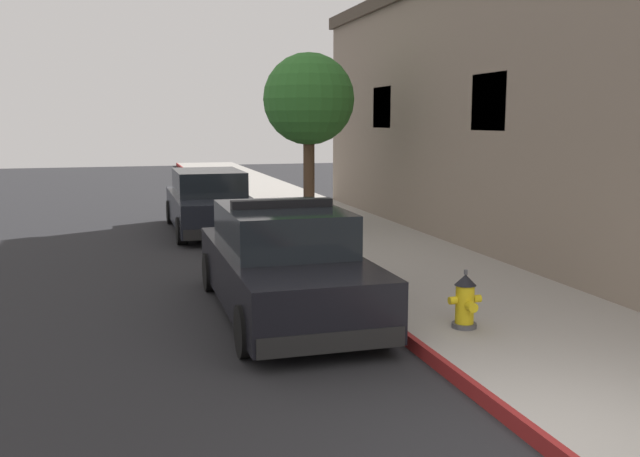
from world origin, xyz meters
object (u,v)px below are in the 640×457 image
parked_car_silver_ahead (209,203)px  fire_hydrant (465,301)px  street_tree (309,100)px  police_cruiser (283,264)px

parked_car_silver_ahead → fire_hydrant: (2.05, -9.82, -0.22)m
parked_car_silver_ahead → street_tree: (2.37, -0.98, 2.57)m
parked_car_silver_ahead → fire_hydrant: parked_car_silver_ahead is taller
fire_hydrant → street_tree: street_tree is taller
parked_car_silver_ahead → fire_hydrant: bearing=-78.2°
police_cruiser → parked_car_silver_ahead: bearing=90.7°
police_cruiser → street_tree: size_ratio=1.13×
fire_hydrant → parked_car_silver_ahead: bearing=101.8°
parked_car_silver_ahead → fire_hydrant: 10.04m
police_cruiser → street_tree: 7.76m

